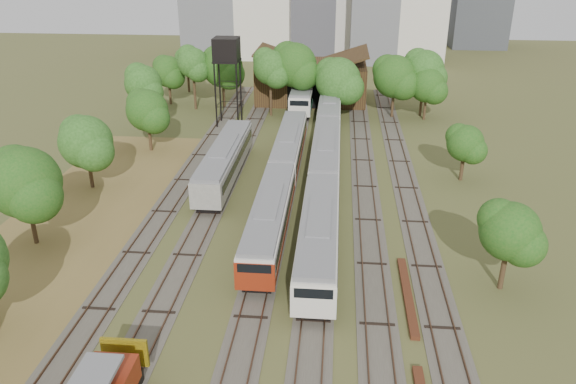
# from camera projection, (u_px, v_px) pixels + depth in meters

# --- Properties ---
(ground) EXTENTS (240.00, 240.00, 0.00)m
(ground) POSITION_uv_depth(u_px,v_px,m) (276.00, 353.00, 32.68)
(ground) COLOR #475123
(ground) RESTS_ON ground
(dry_grass_patch) EXTENTS (14.00, 60.00, 0.04)m
(dry_grass_patch) POSITION_uv_depth(u_px,v_px,m) (46.00, 266.00, 41.44)
(dry_grass_patch) COLOR brown
(dry_grass_patch) RESTS_ON ground
(tracks) EXTENTS (24.60, 80.00, 0.19)m
(tracks) POSITION_uv_depth(u_px,v_px,m) (297.00, 184.00, 55.46)
(tracks) COLOR #4C473D
(tracks) RESTS_ON ground
(railcar_red_set) EXTENTS (2.72, 34.58, 3.36)m
(railcar_red_set) POSITION_uv_depth(u_px,v_px,m) (281.00, 177.00, 52.49)
(railcar_red_set) COLOR black
(railcar_red_set) RESTS_ON ground
(railcar_green_set) EXTENTS (2.86, 52.08, 3.53)m
(railcar_green_set) POSITION_uv_depth(u_px,v_px,m) (326.00, 156.00, 57.64)
(railcar_green_set) COLOR black
(railcar_green_set) RESTS_ON ground
(railcar_rear) EXTENTS (2.95, 16.08, 3.65)m
(railcar_rear) POSITION_uv_depth(u_px,v_px,m) (303.00, 94.00, 80.92)
(railcar_rear) COLOR black
(railcar_rear) RESTS_ON ground
(old_grey_coach) EXTENTS (2.83, 18.00, 3.49)m
(old_grey_coach) POSITION_uv_depth(u_px,v_px,m) (225.00, 161.00, 56.14)
(old_grey_coach) COLOR black
(old_grey_coach) RESTS_ON ground
(water_tower) EXTENTS (3.23, 3.23, 11.17)m
(water_tower) POSITION_uv_depth(u_px,v_px,m) (227.00, 52.00, 70.01)
(water_tower) COLOR black
(water_tower) RESTS_ON ground
(rail_pile_far) EXTENTS (0.57, 9.19, 0.30)m
(rail_pile_far) POSITION_uv_depth(u_px,v_px,m) (408.00, 295.00, 37.81)
(rail_pile_far) COLOR #582B19
(rail_pile_far) RESTS_ON ground
(maintenance_shed) EXTENTS (16.45, 11.55, 7.58)m
(maintenance_shed) POSITION_uv_depth(u_px,v_px,m) (312.00, 81.00, 84.33)
(maintenance_shed) COLOR #342012
(maintenance_shed) RESTS_ON ground
(tree_band_left) EXTENTS (8.09, 72.31, 8.40)m
(tree_band_left) POSITION_uv_depth(u_px,v_px,m) (85.00, 144.00, 51.25)
(tree_band_left) COLOR #382616
(tree_band_left) RESTS_ON ground
(tree_band_far) EXTENTS (36.45, 10.13, 9.73)m
(tree_band_far) POSITION_uv_depth(u_px,v_px,m) (313.00, 71.00, 75.85)
(tree_band_far) COLOR #382616
(tree_band_far) RESTS_ON ground
(tree_band_right) EXTENTS (5.07, 45.11, 7.06)m
(tree_band_right) POSITION_uv_depth(u_px,v_px,m) (451.00, 125.00, 58.62)
(tree_band_right) COLOR #382616
(tree_band_right) RESTS_ON ground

